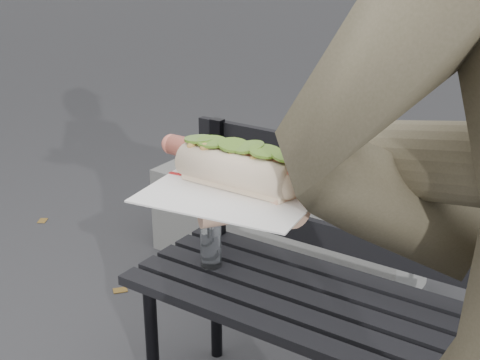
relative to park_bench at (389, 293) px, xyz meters
The scene contains 3 objects.
park_bench is the anchor object (origin of this frame).
concrete_block 1.18m from the park_bench, 134.42° to the left, with size 1.20×0.40×0.40m, color slate.
held_hotdog 1.17m from the park_bench, 69.34° to the right, with size 0.62×0.30×0.20m.
Camera 1 is at (0.47, -0.66, 1.47)m, focal length 50.00 mm.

